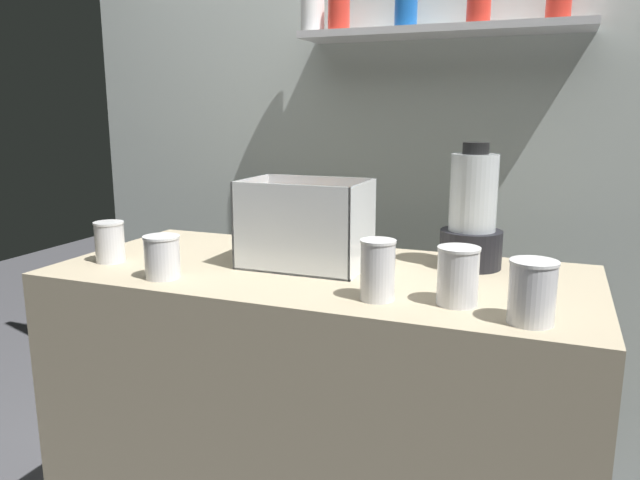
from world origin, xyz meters
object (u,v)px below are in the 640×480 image
at_px(juice_cup_orange_far_left, 110,244).
at_px(juice_cup_orange_right, 458,280).
at_px(juice_cup_beet_far_right, 532,294).
at_px(carrot_display_bin, 306,239).
at_px(juice_cup_mango_middle, 378,274).
at_px(blender_pitcher, 472,218).
at_px(juice_cup_mango_left, 162,259).

height_order(juice_cup_orange_far_left, juice_cup_orange_right, juice_cup_orange_right).
relative_size(juice_cup_orange_far_left, juice_cup_beet_far_right, 0.88).
bearing_deg(juice_cup_beet_far_right, juice_cup_orange_right, 156.53).
bearing_deg(carrot_display_bin, juice_cup_orange_far_left, -163.23).
bearing_deg(juice_cup_mango_middle, juice_cup_orange_far_left, 175.42).
xyz_separation_m(blender_pitcher, juice_cup_orange_right, (0.02, -0.34, -0.08)).
xyz_separation_m(juice_cup_mango_middle, juice_cup_beet_far_right, (0.32, -0.04, 0.00)).
xyz_separation_m(juice_cup_orange_far_left, juice_cup_mango_left, (0.24, -0.09, -0.00)).
height_order(blender_pitcher, juice_cup_mango_left, blender_pitcher).
distance_m(juice_cup_mango_middle, juice_cup_orange_right, 0.17).
bearing_deg(juice_cup_mango_middle, juice_cup_mango_left, -177.55).
distance_m(juice_cup_orange_right, juice_cup_beet_far_right, 0.17).
height_order(carrot_display_bin, juice_cup_orange_far_left, carrot_display_bin).
relative_size(carrot_display_bin, juice_cup_mango_left, 3.03).
height_order(blender_pitcher, juice_cup_orange_right, blender_pitcher).
relative_size(juice_cup_mango_left, juice_cup_beet_far_right, 0.85).
bearing_deg(carrot_display_bin, juice_cup_mango_middle, -39.92).
bearing_deg(juice_cup_beet_far_right, juice_cup_mango_left, 179.18).
height_order(carrot_display_bin, juice_cup_mango_left, carrot_display_bin).
distance_m(juice_cup_orange_far_left, juice_cup_mango_left, 0.25).
height_order(juice_cup_orange_far_left, juice_cup_beet_far_right, juice_cup_beet_far_right).
xyz_separation_m(blender_pitcher, juice_cup_mango_middle, (-0.15, -0.37, -0.08)).
bearing_deg(juice_cup_orange_far_left, juice_cup_orange_right, -1.93).
height_order(juice_cup_mango_left, juice_cup_orange_right, juice_cup_orange_right).
relative_size(carrot_display_bin, juice_cup_beet_far_right, 2.57).
xyz_separation_m(juice_cup_orange_right, juice_cup_beet_far_right, (0.15, -0.07, 0.00)).
xyz_separation_m(blender_pitcher, juice_cup_orange_far_left, (-0.94, -0.31, -0.08)).
relative_size(juice_cup_orange_far_left, juice_cup_mango_middle, 0.83).
xyz_separation_m(juice_cup_orange_far_left, juice_cup_orange_right, (0.96, -0.03, 0.00)).
bearing_deg(carrot_display_bin, juice_cup_orange_right, -23.65).
bearing_deg(carrot_display_bin, juice_cup_mango_left, -139.63).
xyz_separation_m(juice_cup_mango_left, juice_cup_beet_far_right, (0.87, -0.01, 0.01)).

